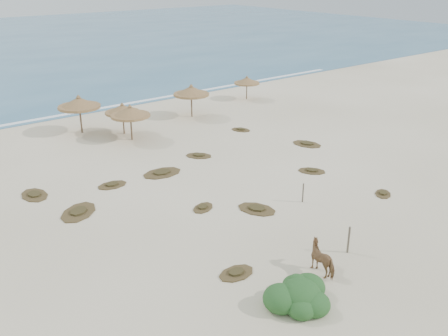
{
  "coord_description": "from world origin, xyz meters",
  "views": [
    {
      "loc": [
        -15.23,
        -17.67,
        12.65
      ],
      "look_at": [
        2.46,
        5.0,
        0.95
      ],
      "focal_mm": 40.0,
      "sensor_mm": 36.0,
      "label": 1
    }
  ],
  "objects": [
    {
      "name": "palapa_3",
      "position": [
        1.85,
        15.93,
        2.22
      ],
      "size": [
        3.46,
        3.46,
        2.86
      ],
      "rotation": [
        0.0,
        0.0,
        0.14
      ],
      "color": "brown",
      "rests_on": "ground"
    },
    {
      "name": "ground",
      "position": [
        0.0,
        0.0,
        0.0
      ],
      "size": [
        160.0,
        160.0,
        0.0
      ],
      "primitive_type": "plane",
      "color": "beige",
      "rests_on": "ground"
    },
    {
      "name": "scrub_6",
      "position": [
        -7.64,
        10.33,
        0.05
      ],
      "size": [
        1.42,
        2.19,
        0.16
      ],
      "rotation": [
        0.0,
        0.0,
        1.57
      ],
      "color": "brown",
      "rests_on": "ground"
    },
    {
      "name": "foam_line",
      "position": [
        0.0,
        26.0,
        0.0
      ],
      "size": [
        70.0,
        0.6,
        0.01
      ],
      "primitive_type": "cube",
      "color": "white",
      "rests_on": "ground"
    },
    {
      "name": "scrub_5",
      "position": [
        11.81,
        6.71,
        0.05
      ],
      "size": [
        2.05,
        2.6,
        0.16
      ],
      "rotation": [
        0.0,
        0.0,
        1.84
      ],
      "color": "brown",
      "rests_on": "ground"
    },
    {
      "name": "scrub_1",
      "position": [
        -6.47,
        6.62,
        0.05
      ],
      "size": [
        3.06,
        2.99,
        0.16
      ],
      "rotation": [
        0.0,
        0.0,
        0.73
      ],
      "color": "brown",
      "rests_on": "ground"
    },
    {
      "name": "fence_post_far",
      "position": [
        4.27,
        -0.04,
        0.58
      ],
      "size": [
        0.1,
        0.1,
        1.17
      ],
      "primitive_type": "cylinder",
      "rotation": [
        0.0,
        0.0,
        -0.16
      ],
      "color": "#655B4C",
      "rests_on": "ground"
    },
    {
      "name": "fence_post_near",
      "position": [
        1.97,
        -5.16,
        0.68
      ],
      "size": [
        0.12,
        0.12,
        1.37
      ],
      "primitive_type": "cylinder",
      "rotation": [
        0.0,
        0.0,
        -0.2
      ],
      "color": "#655B4C",
      "rests_on": "ground"
    },
    {
      "name": "palapa_4",
      "position": [
        2.06,
        17.66,
        2.03
      ],
      "size": [
        3.34,
        3.34,
        2.61
      ],
      "rotation": [
        0.0,
        0.0,
        0.23
      ],
      "color": "brown",
      "rests_on": "ground"
    },
    {
      "name": "scrub_7",
      "position": [
        3.86,
        9.73,
        0.05
      ],
      "size": [
        2.15,
        2.22,
        0.16
      ],
      "rotation": [
        0.0,
        0.0,
        2.28
      ],
      "color": "brown",
      "rests_on": "ground"
    },
    {
      "name": "bush",
      "position": [
        -2.72,
        -6.51,
        0.43
      ],
      "size": [
        2.91,
        2.56,
        1.3
      ],
      "rotation": [
        0.0,
        0.0,
        0.16
      ],
      "color": "#2A5725",
      "rests_on": "ground"
    },
    {
      "name": "scrub_4",
      "position": [
        8.11,
        2.78,
        0.05
      ],
      "size": [
        2.02,
        2.15,
        0.16
      ],
      "rotation": [
        0.0,
        0.0,
        2.22
      ],
      "color": "brown",
      "rests_on": "ground"
    },
    {
      "name": "palapa_2",
      "position": [
        -0.51,
        20.05,
        2.46
      ],
      "size": [
        4.46,
        4.46,
        3.17
      ],
      "rotation": [
        0.0,
        0.0,
        0.42
      ],
      "color": "brown",
      "rests_on": "ground"
    },
    {
      "name": "scrub_10",
      "position": [
        10.12,
        12.55,
        0.05
      ],
      "size": [
        1.65,
        1.91,
        0.16
      ],
      "rotation": [
        0.0,
        0.0,
        2.02
      ],
      "color": "brown",
      "rests_on": "ground"
    },
    {
      "name": "palapa_6",
      "position": [
        17.21,
        20.17,
        1.88
      ],
      "size": [
        3.08,
        3.08,
        2.43
      ],
      "rotation": [
        0.0,
        0.0,
        0.21
      ],
      "color": "brown",
      "rests_on": "ground"
    },
    {
      "name": "scrub_2",
      "position": [
        -0.74,
        2.82,
        0.05
      ],
      "size": [
        1.79,
        1.55,
        0.16
      ],
      "rotation": [
        0.0,
        0.0,
        0.46
      ],
      "color": "brown",
      "rests_on": "ground"
    },
    {
      "name": "scrub_13",
      "position": [
        -3.35,
        8.83,
        0.05
      ],
      "size": [
        1.9,
        1.27,
        0.16
      ],
      "rotation": [
        0.0,
        0.0,
        3.11
      ],
      "color": "brown",
      "rests_on": "ground"
    },
    {
      "name": "scrub_9",
      "position": [
        1.53,
        0.84,
        0.05
      ],
      "size": [
        2.17,
        2.63,
        0.16
      ],
      "rotation": [
        0.0,
        0.0,
        1.93
      ],
      "color": "brown",
      "rests_on": "ground"
    },
    {
      "name": "scrub_11",
      "position": [
        -3.32,
        -3.3,
        0.05
      ],
      "size": [
        1.74,
        1.13,
        0.16
      ],
      "rotation": [
        0.0,
        0.0,
        3.14
      ],
      "color": "brown",
      "rests_on": "ground"
    },
    {
      "name": "scrub_12",
      "position": [
        8.8,
        -2.28,
        0.05
      ],
      "size": [
        1.65,
        1.55,
        0.16
      ],
      "rotation": [
        0.0,
        0.0,
        0.63
      ],
      "color": "brown",
      "rests_on": "ground"
    },
    {
      "name": "horse",
      "position": [
        -0.2,
        -5.53,
        0.7
      ],
      "size": [
        0.86,
        1.7,
        1.4
      ],
      "primitive_type": "imported",
      "rotation": [
        0.0,
        0.0,
        3.08
      ],
      "color": "olive",
      "rests_on": "ground"
    },
    {
      "name": "palapa_5",
      "position": [
        9.21,
        18.37,
        2.32
      ],
      "size": [
        3.72,
        3.72,
        3.0
      ],
      "rotation": [
        0.0,
        0.0,
        0.18
      ],
      "color": "brown",
      "rests_on": "ground"
    },
    {
      "name": "scrub_3",
      "position": [
        0.1,
        8.59,
        0.05
      ],
      "size": [
        2.71,
        1.82,
        0.16
      ],
      "rotation": [
        0.0,
        0.0,
        3.11
      ],
      "color": "brown",
      "rests_on": "ground"
    }
  ]
}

